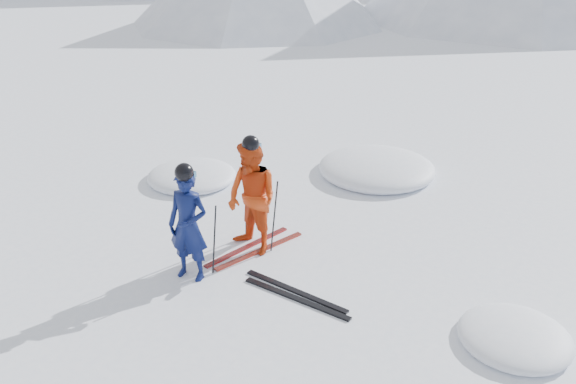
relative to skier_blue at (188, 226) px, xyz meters
The scene contains 12 objects.
ground 2.62m from the skier_blue, 16.80° to the left, with size 160.00×160.00×0.00m, color white.
skier_blue is the anchor object (origin of this frame).
skier_red 1.16m from the skier_blue, 73.79° to the left, with size 0.87×0.68×1.79m, color red.
pole_blue_left 0.44m from the skier_blue, 153.43° to the left, with size 0.02×0.02×1.11m, color black.
pole_blue_right 0.45m from the skier_blue, 45.00° to the left, with size 0.02×0.02×1.11m, color black.
pole_red_left 1.38m from the skier_blue, 89.05° to the left, with size 0.02×0.02×1.20m, color black.
pole_red_right 1.43m from the skier_blue, 63.70° to the left, with size 0.02×0.02×1.20m, color black.
ski_worn_left 1.39m from the skier_blue, 79.65° to the left, with size 0.09×1.70×0.03m, color black.
ski_worn_right 1.45m from the skier_blue, 68.25° to the left, with size 0.09×1.70×0.03m, color black.
ski_loose_a 1.77m from the skier_blue, 16.84° to the left, with size 0.09×1.70×0.03m, color black.
ski_loose_b 1.82m from the skier_blue, 10.76° to the left, with size 0.09×1.70×0.03m, color black.
snow_lumps 3.80m from the skier_blue, 78.43° to the left, with size 10.07×7.16×0.52m.
Camera 1 is at (2.82, -6.40, 4.86)m, focal length 38.00 mm.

